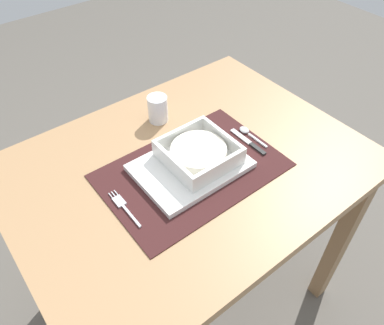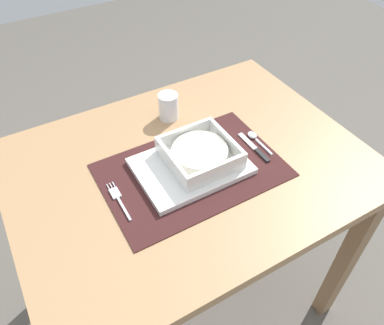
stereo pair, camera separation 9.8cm
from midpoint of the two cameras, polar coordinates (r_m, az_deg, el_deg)
name	(u,v)px [view 1 (the left image)]	position (r m, az deg, el deg)	size (l,w,h in m)	color
ground_plane	(189,293)	(1.65, -2.25, -19.18)	(6.00, 6.00, 0.00)	#59544C
dining_table	(188,190)	(1.11, -3.17, -4.35)	(0.95, 0.72, 0.76)	#A37A51
placemat	(192,170)	(1.00, -2.80, -1.30)	(0.47, 0.31, 0.00)	#381919
serving_plate	(190,166)	(1.00, -3.05, -0.66)	(0.29, 0.21, 0.02)	white
porridge_bowl	(199,153)	(0.99, -1.84, 1.28)	(0.18, 0.18, 0.05)	white
fork	(123,206)	(0.94, -13.33, -6.50)	(0.02, 0.13, 0.00)	silver
spoon	(247,132)	(1.11, 5.81, 4.45)	(0.02, 0.11, 0.01)	silver
butter_knife	(250,143)	(1.08, 6.17, 2.79)	(0.01, 0.13, 0.01)	black
drinking_glass	(158,110)	(1.15, -7.61, 7.73)	(0.06, 0.06, 0.08)	white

